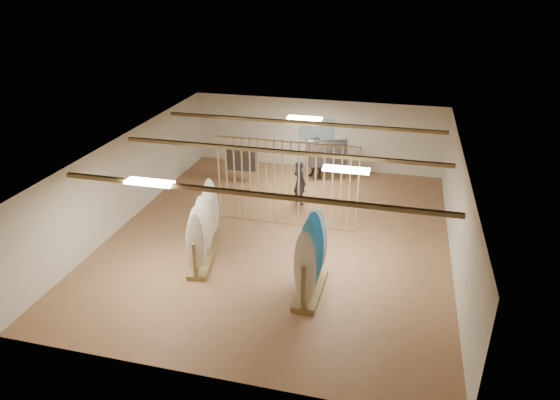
% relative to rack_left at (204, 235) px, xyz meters
% --- Properties ---
extents(floor, '(12.00, 12.00, 0.00)m').
position_rel_rack_left_xyz_m(floor, '(1.78, 1.63, -0.64)').
color(floor, '#9C6D4B').
rests_on(floor, ground).
extents(ceiling, '(12.00, 12.00, 0.00)m').
position_rel_rack_left_xyz_m(ceiling, '(1.78, 1.63, 2.16)').
color(ceiling, gray).
rests_on(ceiling, ground).
extents(wall_back, '(12.00, 0.00, 12.00)m').
position_rel_rack_left_xyz_m(wall_back, '(1.78, 7.63, 0.76)').
color(wall_back, beige).
rests_on(wall_back, ground).
extents(wall_front, '(12.00, 0.00, 12.00)m').
position_rel_rack_left_xyz_m(wall_front, '(1.78, -4.37, 0.76)').
color(wall_front, beige).
rests_on(wall_front, ground).
extents(wall_left, '(0.00, 12.00, 12.00)m').
position_rel_rack_left_xyz_m(wall_left, '(-3.22, 1.63, 0.76)').
color(wall_left, beige).
rests_on(wall_left, ground).
extents(wall_right, '(0.00, 12.00, 12.00)m').
position_rel_rack_left_xyz_m(wall_right, '(6.78, 1.63, 0.76)').
color(wall_right, beige).
rests_on(wall_right, ground).
extents(ceiling_slats, '(9.50, 6.12, 0.10)m').
position_rel_rack_left_xyz_m(ceiling_slats, '(1.78, 1.63, 2.08)').
color(ceiling_slats, olive).
rests_on(ceiling_slats, ground).
extents(light_panels, '(1.20, 0.35, 0.06)m').
position_rel_rack_left_xyz_m(light_panels, '(1.78, 1.63, 2.10)').
color(light_panels, white).
rests_on(light_panels, ground).
extents(bamboo_partition, '(4.45, 0.05, 2.78)m').
position_rel_rack_left_xyz_m(bamboo_partition, '(1.78, 2.43, 0.76)').
color(bamboo_partition, tan).
rests_on(bamboo_partition, ground).
extents(poster, '(1.40, 0.03, 0.90)m').
position_rel_rack_left_xyz_m(poster, '(1.78, 7.61, 0.96)').
color(poster, teal).
rests_on(poster, ground).
extents(rack_left, '(0.99, 2.71, 1.86)m').
position_rel_rack_left_xyz_m(rack_left, '(0.00, 0.00, 0.00)').
color(rack_left, olive).
rests_on(rack_left, floor).
extents(rack_right, '(0.63, 1.84, 2.13)m').
position_rel_rack_left_xyz_m(rack_right, '(3.23, -1.07, 0.08)').
color(rack_right, olive).
rests_on(rack_right, floor).
extents(clothing_rack_a, '(1.25, 0.33, 1.34)m').
position_rel_rack_left_xyz_m(clothing_rack_a, '(-0.69, 5.44, 0.23)').
color(clothing_rack_a, silver).
rests_on(clothing_rack_a, floor).
extents(clothing_rack_b, '(1.48, 0.86, 1.66)m').
position_rel_rack_left_xyz_m(clothing_rack_b, '(2.44, 6.33, 0.44)').
color(clothing_rack_b, silver).
rests_on(clothing_rack_b, floor).
extents(shopper_a, '(0.77, 0.75, 1.76)m').
position_rel_rack_left_xyz_m(shopper_a, '(1.86, 4.05, 0.24)').
color(shopper_a, '#28262E').
rests_on(shopper_a, floor).
extents(shopper_b, '(1.08, 0.96, 1.85)m').
position_rel_rack_left_xyz_m(shopper_b, '(2.03, 6.41, 0.29)').
color(shopper_b, '#39352C').
rests_on(shopper_b, floor).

